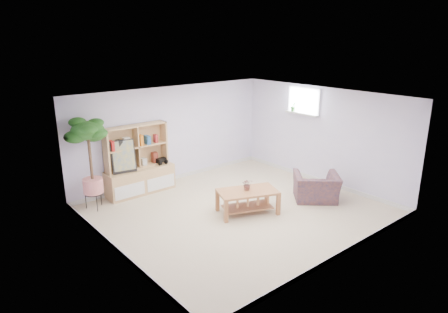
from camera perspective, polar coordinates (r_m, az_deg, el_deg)
floor at (r=8.59m, az=2.03°, el=-7.69°), size 5.50×5.00×0.01m
ceiling at (r=7.90m, az=2.21°, el=8.35°), size 5.50×5.00×0.01m
walls at (r=8.16m, az=2.11°, el=-0.01°), size 5.51×5.01×2.40m
baseboard at (r=8.57m, az=2.03°, el=-7.39°), size 5.50×5.00×0.10m
window at (r=10.33m, az=11.36°, el=7.81°), size 0.10×0.98×0.68m
window_sill at (r=10.34m, az=11.05°, el=6.04°), size 0.14×1.00×0.04m
storage_unit at (r=9.46m, az=-12.05°, el=-0.48°), size 1.62×0.55×1.62m
poster at (r=9.19m, az=-14.18°, el=0.01°), size 0.56×0.22×0.75m
toy_truck at (r=9.70m, az=-8.94°, el=-0.58°), size 0.33×0.24×0.17m
coffee_table at (r=8.39m, az=3.38°, el=-6.46°), size 1.37×1.07×0.50m
table_plant at (r=8.29m, az=3.36°, el=-3.97°), size 0.30×0.29×0.25m
floor_tree at (r=8.77m, az=-18.47°, el=-1.09°), size 0.95×0.95×1.99m
armchair at (r=9.19m, az=13.04°, el=-4.05°), size 1.28×1.27×0.71m
sill_plant at (r=10.50m, az=9.85°, el=7.07°), size 0.16×0.14×0.25m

